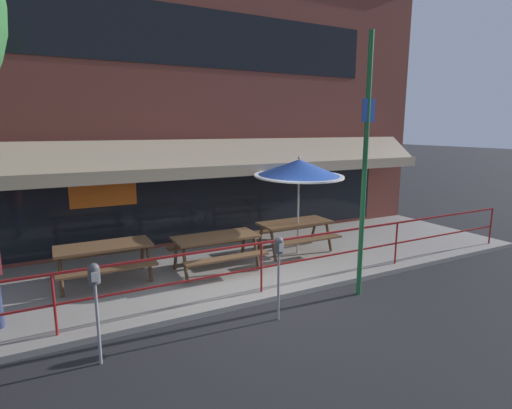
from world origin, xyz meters
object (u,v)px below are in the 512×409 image
picnic_table_centre (216,243)px  picnic_table_right (295,228)px  street_sign_pole (365,167)px  parking_meter_far (279,253)px  patio_umbrella_right (299,169)px  picnic_table_left (104,253)px  parking_meter_near (95,283)px

picnic_table_centre → picnic_table_right: 2.24m
picnic_table_centre → street_sign_pole: size_ratio=0.38×
parking_meter_far → street_sign_pole: 2.30m
picnic_table_right → patio_umbrella_right: patio_umbrella_right is taller
parking_meter_far → street_sign_pole: bearing=5.4°
picnic_table_right → parking_meter_far: parking_meter_far is taller
picnic_table_right → parking_meter_far: bearing=-127.5°
picnic_table_left → picnic_table_right: bearing=-0.8°
picnic_table_left → patio_umbrella_right: 4.68m
parking_meter_near → picnic_table_right: bearing=29.3°
picnic_table_centre → picnic_table_right: (2.22, 0.33, 0.00)m
picnic_table_centre → parking_meter_near: (-2.65, -2.40, 0.44)m
picnic_table_centre → street_sign_pole: street_sign_pole is taller
parking_meter_far → picnic_table_left: bearing=129.9°
picnic_table_right → picnic_table_left: bearing=179.2°
picnic_table_right → picnic_table_centre: bearing=-171.4°
picnic_table_left → parking_meter_near: parking_meter_near is taller
picnic_table_right → street_sign_pole: size_ratio=0.38×
picnic_table_right → patio_umbrella_right: 1.48m
parking_meter_near → street_sign_pole: street_sign_pole is taller
picnic_table_right → street_sign_pole: (-0.21, -2.56, 1.73)m
parking_meter_near → parking_meter_far: (2.77, -0.01, 0.00)m
picnic_table_left → parking_meter_far: size_ratio=1.27×
parking_meter_far → picnic_table_right: bearing=52.5°
parking_meter_far → picnic_table_centre: bearing=92.8°
picnic_table_left → picnic_table_centre: size_ratio=1.00×
picnic_table_centre → street_sign_pole: bearing=-47.9°
picnic_table_left → picnic_table_right: 4.44m
picnic_table_centre → parking_meter_far: bearing=-87.2°
patio_umbrella_right → picnic_table_centre: bearing=-174.7°
picnic_table_centre → parking_meter_near: size_ratio=1.27×
picnic_table_right → parking_meter_near: (-4.87, -2.73, 0.44)m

